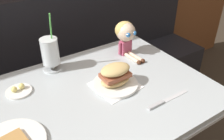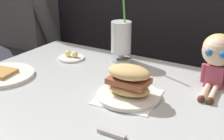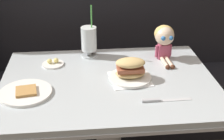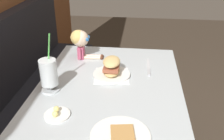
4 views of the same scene
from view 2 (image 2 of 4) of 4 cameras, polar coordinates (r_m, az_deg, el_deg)
booth_bench at (r=1.76m, az=9.28°, el=-8.17°), size 2.60×0.48×1.00m
diner_table at (r=1.16m, az=-2.01°, el=-12.62°), size 1.11×0.81×0.74m
toast_plate at (r=1.25m, az=-20.55°, el=-0.85°), size 0.25×0.25×0.03m
milkshake_glass at (r=1.31m, az=1.79°, el=6.07°), size 0.10×0.10×0.32m
sandwich_plate at (r=0.99m, az=3.25°, el=-2.95°), size 0.22×0.22×0.12m
butter_saucer at (r=1.37m, az=-7.93°, el=2.52°), size 0.12×0.12×0.04m
butter_knife at (r=0.80m, az=2.08°, el=-12.98°), size 0.24×0.02×0.01m
seated_doll at (r=1.10m, az=19.85°, el=3.01°), size 0.12×0.22×0.20m
diner_patron at (r=2.10m, az=-16.84°, el=8.56°), size 0.55×0.48×0.81m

